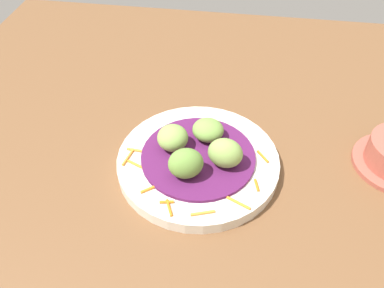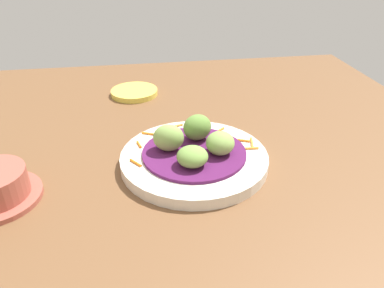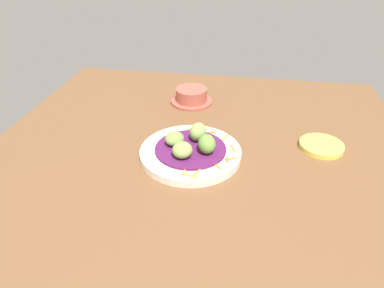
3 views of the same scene
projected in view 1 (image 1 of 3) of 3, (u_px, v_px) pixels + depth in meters
table_surface at (203, 179)px, 61.74cm from camera, size 110.00×110.00×2.00cm
main_plate at (198, 162)px, 61.67cm from camera, size 25.07×25.07×1.98cm
cabbage_bed at (198, 156)px, 60.79cm from camera, size 17.62×17.62×0.55cm
carrot_garnish at (181, 180)px, 57.45cm from camera, size 22.17×14.30×0.40cm
guac_scoop_left at (210, 130)px, 62.28cm from camera, size 5.82×5.59×3.22cm
guac_scoop_center at (173, 138)px, 60.57cm from camera, size 5.84×5.86×3.84cm
guac_scoop_right at (186, 163)px, 56.17cm from camera, size 6.12×5.51×4.66cm
guac_scoop_back at (225, 153)px, 57.68cm from camera, size 5.79×4.90×4.61cm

